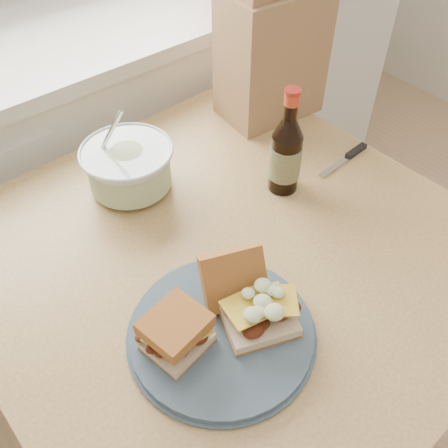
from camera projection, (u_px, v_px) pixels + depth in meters
cabinet_run at (97, 153)px, 1.74m from camera, size 2.50×0.64×0.94m
dining_table at (229, 284)px, 1.08m from camera, size 0.99×0.99×0.80m
plate at (221, 333)px, 0.85m from camera, size 0.31×0.31×0.02m
sandwich_left at (176, 332)px, 0.79m from camera, size 0.11×0.10×0.07m
sandwich_right at (250, 300)px, 0.84m from camera, size 0.15×0.20×0.10m
coleslaw_bowl at (129, 169)px, 1.08m from camera, size 0.20×0.20×0.20m
beer_bottle at (286, 154)px, 1.05m from camera, size 0.07×0.07×0.25m
knife at (351, 155)px, 1.19m from camera, size 0.17×0.03×0.01m
paper_bag at (272, 54)px, 1.22m from camera, size 0.26×0.19×0.32m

